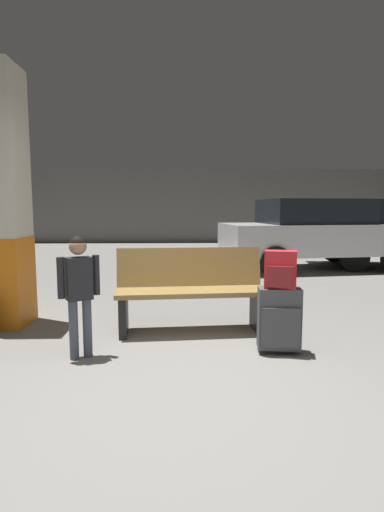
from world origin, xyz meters
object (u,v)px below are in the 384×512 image
bench (191,290)px  child (79,284)px  backpack_bright (280,270)px  parked_car_near (317,232)px  suitcase (279,319)px

bench → child: child is taller
backpack_bright → parked_car_near: 5.48m
bench → backpack_bright: backpack_bright is taller
backpack_bright → parked_car_near: size_ratio=0.08×
backpack_bright → parked_car_near: bearing=67.6°
bench → backpack_bright: size_ratio=4.81×
child → parked_car_near: bearing=53.0°
suitcase → child: 1.82m
child → bench: bearing=38.1°
backpack_bright → child: (-1.78, -0.07, -0.10)m
suitcase → parked_car_near: size_ratio=0.14×
bench → child: bearing=-141.9°
suitcase → parked_car_near: parked_car_near is taller
parked_car_near → backpack_bright: bearing=-112.4°
child → suitcase: bearing=2.2°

